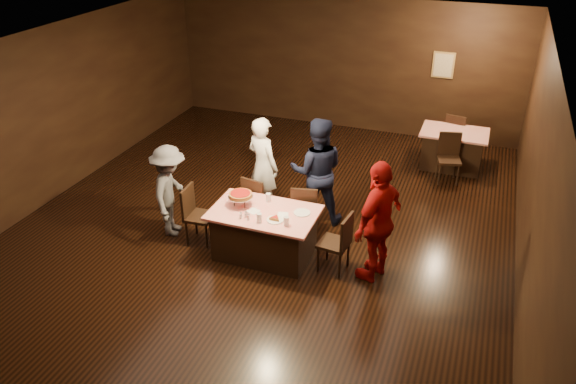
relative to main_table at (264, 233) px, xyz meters
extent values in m
plane|color=black|center=(-0.33, 0.60, -0.39)|extent=(10.00, 10.00, 0.00)
cube|color=silver|center=(-0.33, 0.60, 2.62)|extent=(8.00, 10.00, 0.04)
cube|color=black|center=(-0.33, 5.60, 1.11)|extent=(8.00, 0.04, 3.00)
cube|color=black|center=(-4.33, 0.60, 1.11)|extent=(0.04, 10.00, 3.00)
cube|color=black|center=(3.67, 0.60, 1.11)|extent=(0.04, 10.00, 3.00)
cube|color=tan|center=(1.87, 5.57, 1.31)|extent=(0.46, 0.03, 0.56)
cube|color=beige|center=(1.87, 5.55, 1.31)|extent=(0.38, 0.01, 0.48)
cube|color=red|center=(0.00, 0.00, 0.00)|extent=(1.60, 1.00, 0.77)
cube|color=#B21B0B|center=(2.37, 4.21, 0.00)|extent=(1.30, 0.90, 0.77)
cube|color=black|center=(-0.40, 0.75, 0.09)|extent=(0.49, 0.49, 0.95)
cube|color=black|center=(0.40, 0.75, 0.09)|extent=(0.50, 0.50, 0.95)
cube|color=black|center=(-1.10, 0.00, 0.09)|extent=(0.44, 0.44, 0.95)
cube|color=black|center=(1.10, 0.00, 0.09)|extent=(0.47, 0.47, 0.95)
cube|color=black|center=(2.37, 3.51, 0.09)|extent=(0.51, 0.51, 0.95)
cube|color=black|center=(2.37, 4.81, 0.09)|extent=(0.49, 0.49, 0.95)
imported|color=white|center=(-0.52, 1.22, 0.49)|extent=(0.75, 0.64, 1.75)
imported|color=black|center=(0.43, 1.27, 0.54)|extent=(1.07, 0.94, 1.85)
imported|color=#59595E|center=(-1.65, 0.08, 0.39)|extent=(0.81, 1.11, 1.54)
imported|color=#A50E0E|center=(1.71, 0.06, 0.54)|extent=(0.79, 1.17, 1.85)
cylinder|color=black|center=(-0.40, 0.15, 0.46)|extent=(0.01, 0.01, 0.15)
cylinder|color=black|center=(-0.49, 0.00, 0.46)|extent=(0.01, 0.01, 0.15)
cylinder|color=black|center=(-0.31, 0.00, 0.46)|extent=(0.01, 0.01, 0.15)
cylinder|color=silver|center=(-0.40, 0.05, 0.54)|extent=(0.38, 0.38, 0.01)
cylinder|color=#B27233|center=(-0.40, 0.05, 0.57)|extent=(0.35, 0.35, 0.05)
cylinder|color=#A5140C|center=(-0.40, 0.05, 0.60)|extent=(0.30, 0.30, 0.01)
cylinder|color=white|center=(0.25, -0.18, 0.39)|extent=(0.25, 0.25, 0.01)
cylinder|color=#B27233|center=(0.25, -0.18, 0.42)|extent=(0.18, 0.18, 0.04)
cylinder|color=#A5140C|center=(0.25, -0.18, 0.44)|extent=(0.14, 0.14, 0.01)
cylinder|color=white|center=(0.55, 0.15, 0.39)|extent=(0.25, 0.25, 0.01)
cylinder|color=silver|center=(0.05, -0.30, 0.46)|extent=(0.08, 0.08, 0.14)
cylinder|color=silver|center=(0.45, -0.25, 0.46)|extent=(0.08, 0.08, 0.14)
cylinder|color=silver|center=(-0.05, 0.30, 0.46)|extent=(0.08, 0.08, 0.14)
cylinder|color=silver|center=(-0.18, -0.25, 0.43)|extent=(0.04, 0.04, 0.08)
cylinder|color=silver|center=(-0.18, -0.25, 0.47)|extent=(0.05, 0.05, 0.02)
cylinder|color=silver|center=(-0.12, -0.30, 0.43)|extent=(0.04, 0.04, 0.08)
cylinder|color=silver|center=(-0.12, -0.30, 0.47)|extent=(0.05, 0.05, 0.02)
cylinder|color=silver|center=(-0.24, -0.30, 0.43)|extent=(0.04, 0.04, 0.08)
cylinder|color=silver|center=(-0.24, -0.30, 0.47)|extent=(0.05, 0.05, 0.02)
cube|color=white|center=(0.30, 0.00, 0.39)|extent=(0.19, 0.19, 0.01)
cube|color=white|center=(-0.15, -0.05, 0.39)|extent=(0.21, 0.21, 0.01)
camera|label=1|loc=(2.83, -6.66, 4.64)|focal=35.00mm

